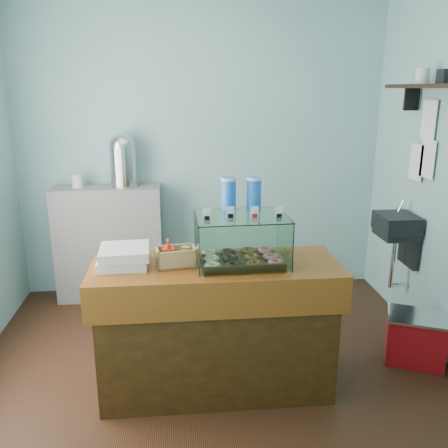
{
  "coord_description": "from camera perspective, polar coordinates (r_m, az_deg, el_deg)",
  "views": [
    {
      "loc": [
        -0.23,
        -3.09,
        1.99
      ],
      "look_at": [
        0.06,
        -0.15,
        1.14
      ],
      "focal_mm": 38.0,
      "sensor_mm": 36.0,
      "label": 1
    }
  ],
  "objects": [
    {
      "name": "counter",
      "position": [
        3.23,
        -0.93,
        -12.22
      ],
      "size": [
        1.6,
        0.6,
        0.9
      ],
      "color": "#462A0D",
      "rests_on": "ground"
    },
    {
      "name": "red_cooler",
      "position": [
        3.91,
        22.06,
        -12.6
      ],
      "size": [
        0.52,
        0.47,
        0.37
      ],
      "rotation": [
        0.0,
        0.0,
        -0.41
      ],
      "color": "#AE0D13",
      "rests_on": "ground"
    },
    {
      "name": "pastry_boxes",
      "position": [
        3.07,
        -11.93,
        -3.82
      ],
      "size": [
        0.32,
        0.32,
        0.12
      ],
      "rotation": [
        0.0,
        0.0,
        0.0
      ],
      "color": "silver",
      "rests_on": "counter"
    },
    {
      "name": "ground",
      "position": [
        3.68,
        -1.24,
        -16.64
      ],
      "size": [
        3.5,
        3.5,
        0.0
      ],
      "primitive_type": "plane",
      "color": "black",
      "rests_on": "ground"
    },
    {
      "name": "room_shell",
      "position": [
        3.12,
        -0.96,
        10.87
      ],
      "size": [
        3.54,
        3.04,
        2.82
      ],
      "color": "#7CB1B5",
      "rests_on": "ground"
    },
    {
      "name": "coffee_urn",
      "position": [
        4.49,
        -12.07,
        7.68
      ],
      "size": [
        0.27,
        0.27,
        0.49
      ],
      "color": "silver",
      "rests_on": "back_shelf"
    },
    {
      "name": "back_shelf",
      "position": [
        4.69,
        -13.59,
        -2.27
      ],
      "size": [
        1.0,
        0.32,
        1.1
      ],
      "primitive_type": "cube",
      "color": "gray",
      "rests_on": "ground"
    },
    {
      "name": "display_case",
      "position": [
        3.04,
        2.08,
        -1.36
      ],
      "size": [
        0.59,
        0.44,
        0.54
      ],
      "rotation": [
        0.0,
        0.0,
        0.03
      ],
      "color": "black",
      "rests_on": "counter"
    },
    {
      "name": "condiment_crate",
      "position": [
        3.01,
        -5.92,
        -3.88
      ],
      "size": [
        0.27,
        0.18,
        0.18
      ],
      "rotation": [
        0.0,
        0.0,
        0.14
      ],
      "color": "tan",
      "rests_on": "counter"
    }
  ]
}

